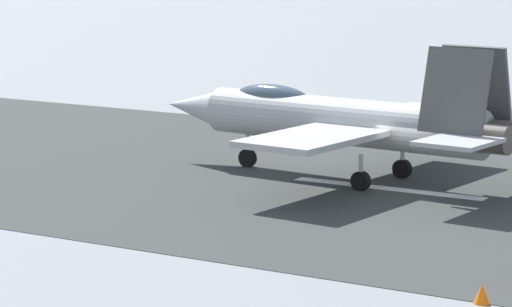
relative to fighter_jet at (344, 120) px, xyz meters
The scene contains 4 objects.
ground_plane 4.13m from the fighter_jet, 164.56° to the left, with size 400.00×400.00×0.00m, color gray.
runway_strip 4.14m from the fighter_jet, 164.64° to the left, with size 240.00×26.00×0.02m.
fighter_jet is the anchor object (origin of this frame).
marker_cone_near 18.14m from the fighter_jet, 129.48° to the left, with size 0.44×0.44×0.55m, color orange.
Camera 1 is at (-20.96, 45.67, 10.03)m, focal length 93.28 mm.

